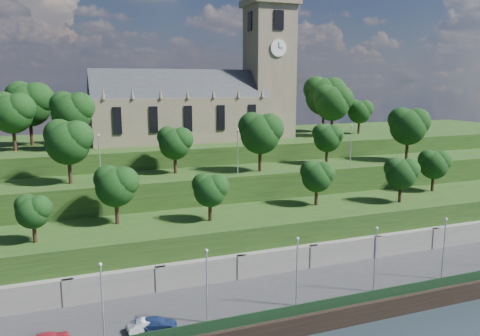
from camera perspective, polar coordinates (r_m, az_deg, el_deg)
name	(u,v)px	position (r m, az deg, el deg)	size (l,w,h in m)	color
ground	(323,331)	(52.96, 10.14, -18.94)	(320.00, 320.00, 0.00)	black
promenade	(297,298)	(57.11, 6.99, -15.41)	(160.00, 12.00, 2.00)	#2D2D30
quay_wall	(324,321)	(52.39, 10.21, -17.91)	(160.00, 0.50, 2.20)	black
fence	(321,305)	(52.19, 9.89, -16.16)	(160.00, 0.10, 1.20)	#17331A
retaining_wall	(276,267)	(61.36, 4.39, -11.92)	(160.00, 2.10, 5.00)	slate
embankment_lower	(258,241)	(65.97, 2.17, -8.87)	(160.00, 12.00, 8.00)	#1E3A13
embankment_upper	(231,207)	(75.17, -1.08, -4.82)	(160.00, 10.00, 12.00)	#1E3A13
hilltop	(196,174)	(94.35, -5.36, -0.76)	(160.00, 32.00, 15.00)	#1E3A13
church	(205,99)	(88.95, -4.34, 8.33)	(38.60, 12.35, 27.60)	#6C604C
trees_lower	(279,178)	(65.22, 4.74, -1.27)	(64.88, 8.81, 7.54)	black
trees_upper	(266,133)	(73.80, 3.14, 4.31)	(63.05, 8.58, 9.45)	black
trees_hilltop	(208,102)	(88.52, -3.96, 8.06)	(71.74, 17.16, 12.00)	black
lamp_posts_promenade	(297,266)	(51.18, 6.96, -11.83)	(60.36, 0.36, 7.79)	#B2B2B7
lamp_posts_upper	(238,148)	(70.36, -0.29, 2.47)	(40.36, 0.36, 6.89)	#B2B2B7
car_middle	(145,325)	(48.86, -11.49, -18.22)	(1.22, 3.49, 1.15)	silver
car_right	(156,323)	(48.89, -10.17, -18.14)	(1.65, 4.06, 1.18)	navy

